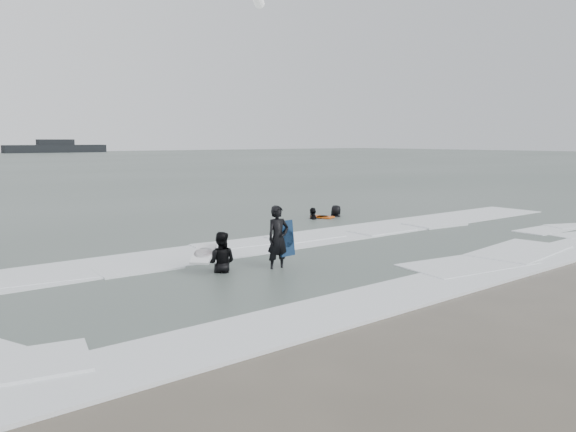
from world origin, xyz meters
TOP-DOWN VIEW (x-y plane):
  - ground at (0.00, 0.00)m, footprint 320.00×320.00m
  - surfer_centre at (-1.90, 2.99)m, footprint 0.67×0.46m
  - surfer_wading at (-3.27, 3.65)m, footprint 1.02×1.01m
  - surfer_right_near at (5.00, 9.67)m, footprint 0.93×1.05m
  - surfer_right_far at (6.29, 9.58)m, footprint 0.99×0.83m
  - surf_foam at (0.00, 3.70)m, footprint 30.03×9.06m
  - bodyboards at (0.09, 5.51)m, footprint 10.09×7.27m
  - vessel_horizon at (33.32, 149.90)m, footprint 26.04×4.65m

SIDE VIEW (x-z plane):
  - ground at x=0.00m, z-range 0.00..0.00m
  - surfer_centre at x=-1.90m, z-range -0.89..0.89m
  - surfer_wading at x=-3.27m, z-range -0.83..0.83m
  - surfer_right_near at x=5.00m, z-range -0.85..0.85m
  - surfer_right_far at x=6.29m, z-range -0.86..0.86m
  - surf_foam at x=0.00m, z-range 0.00..0.08m
  - bodyboards at x=0.09m, z-range -0.13..1.12m
  - vessel_horizon at x=33.32m, z-range -0.45..3.09m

